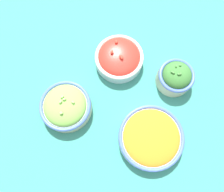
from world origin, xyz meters
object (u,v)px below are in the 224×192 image
object	(u,v)px
bowl_cherry_tomatoes	(119,58)
bowl_broccoli	(176,77)
bowl_lettuce	(66,106)
bowl_carrots	(151,137)

from	to	relation	value
bowl_cherry_tomatoes	bowl_broccoli	bearing A→B (deg)	165.89
bowl_lettuce	bowl_cherry_tomatoes	distance (m)	0.24
bowl_carrots	bowl_lettuce	distance (m)	0.29
bowl_cherry_tomatoes	bowl_broccoli	distance (m)	0.20
bowl_lettuce	bowl_broccoli	world-z (taller)	bowl_broccoli
bowl_cherry_tomatoes	bowl_broccoli	xyz separation A→B (m)	(-0.19, 0.05, 0.01)
bowl_carrots	bowl_broccoli	size ratio (longest dim) A/B	1.72
bowl_broccoli	bowl_carrots	bearing A→B (deg)	72.76
bowl_carrots	bowl_cherry_tomatoes	bearing A→B (deg)	-63.04
bowl_carrots	bowl_cherry_tomatoes	xyz separation A→B (m)	(0.13, -0.25, 0.00)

